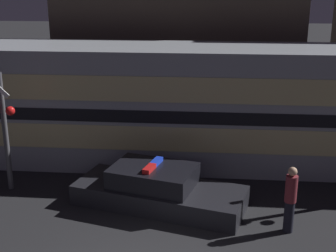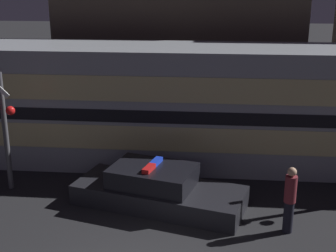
{
  "view_description": "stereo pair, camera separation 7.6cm",
  "coord_description": "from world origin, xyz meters",
  "views": [
    {
      "loc": [
        1.32,
        -7.71,
        6.14
      ],
      "look_at": [
        0.11,
        5.85,
        1.79
      ],
      "focal_mm": 50.0,
      "sensor_mm": 36.0,
      "label": 1
    },
    {
      "loc": [
        1.4,
        -7.7,
        6.14
      ],
      "look_at": [
        0.11,
        5.85,
        1.79
      ],
      "focal_mm": 50.0,
      "sensor_mm": 36.0,
      "label": 2
    }
  ],
  "objects": [
    {
      "name": "crossing_signal_far",
      "position": [
        -4.59,
        4.75,
        2.03
      ],
      "size": [
        0.85,
        0.37,
        3.58
      ],
      "color": "#4C4C51",
      "rests_on": "ground_plane"
    },
    {
      "name": "pedestrian",
      "position": [
        3.41,
        2.98,
        0.9
      ],
      "size": [
        0.29,
        0.29,
        1.75
      ],
      "color": "black",
      "rests_on": "ground_plane"
    },
    {
      "name": "building_left",
      "position": [
        -0.06,
        14.17,
        4.57
      ],
      "size": [
        10.42,
        5.77,
        9.13
      ],
      "color": "brown",
      "rests_on": "ground_plane"
    },
    {
      "name": "police_car",
      "position": [
        -0.02,
        4.14,
        0.45
      ],
      "size": [
        5.04,
        2.95,
        1.25
      ],
      "rotation": [
        0.0,
        0.0,
        -0.26
      ],
      "color": "black",
      "rests_on": "ground_plane"
    },
    {
      "name": "train",
      "position": [
        0.2,
        7.56,
        1.99
      ],
      "size": [
        21.03,
        2.93,
        3.99
      ],
      "color": "#999EA5",
      "rests_on": "ground_plane"
    }
  ]
}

